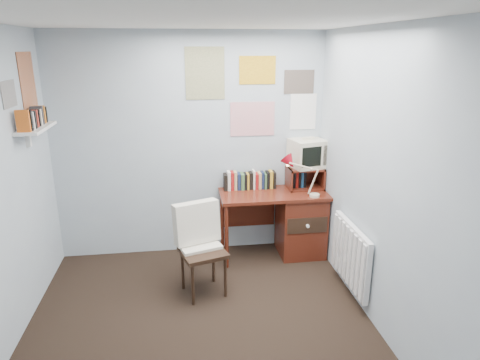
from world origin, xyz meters
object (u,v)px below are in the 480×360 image
at_px(desk, 296,220).
at_px(tv_riser, 305,178).
at_px(desk_chair, 203,252).
at_px(crt_tv, 307,152).
at_px(radiator, 351,255).
at_px(wall_shelf, 36,128).
at_px(desk_lamp, 315,179).

distance_m(desk, tv_riser, 0.51).
relative_size(desk_chair, crt_tv, 2.39).
distance_m(desk_chair, radiator, 1.42).
height_order(desk, tv_riser, tv_riser).
xyz_separation_m(tv_riser, crt_tv, (0.02, 0.02, 0.30)).
xyz_separation_m(radiator, wall_shelf, (-2.86, 0.55, 1.20)).
distance_m(desk, crt_tv, 0.80).
bearing_deg(wall_shelf, desk_chair, -12.76).
distance_m(desk_lamp, tv_riser, 0.32).
bearing_deg(tv_riser, desk_lamp, -85.52).
xyz_separation_m(desk_lamp, tv_riser, (-0.02, 0.31, -0.07)).
distance_m(desk_chair, tv_riser, 1.55).
relative_size(tv_riser, radiator, 0.50).
xyz_separation_m(desk_chair, radiator, (1.40, -0.22, -0.01)).
bearing_deg(radiator, tv_riser, 99.28).
bearing_deg(radiator, desk_chair, 171.10).
height_order(tv_riser, radiator, tv_riser).
relative_size(desk_chair, desk_lamp, 2.17).
bearing_deg(tv_riser, crt_tv, 42.15).
relative_size(desk_lamp, wall_shelf, 0.64).
bearing_deg(desk_chair, desk_lamp, 5.33).
xyz_separation_m(desk_chair, crt_tv, (1.25, 0.84, 0.75)).
distance_m(desk, desk_lamp, 0.61).
xyz_separation_m(desk_lamp, wall_shelf, (-2.71, -0.18, 0.66)).
height_order(tv_riser, crt_tv, crt_tv).
bearing_deg(desk_chair, crt_tv, 16.95).
relative_size(radiator, wall_shelf, 1.29).
distance_m(desk, radiator, 0.97).
height_order(desk_lamp, crt_tv, crt_tv).
bearing_deg(crt_tv, tv_riser, -151.41).
bearing_deg(desk_lamp, radiator, -94.90).
height_order(desk, desk_chair, desk_chair).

